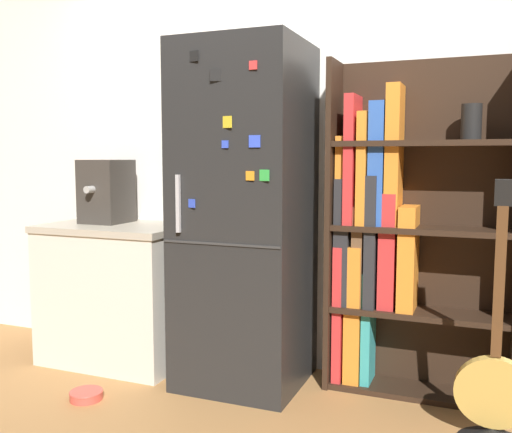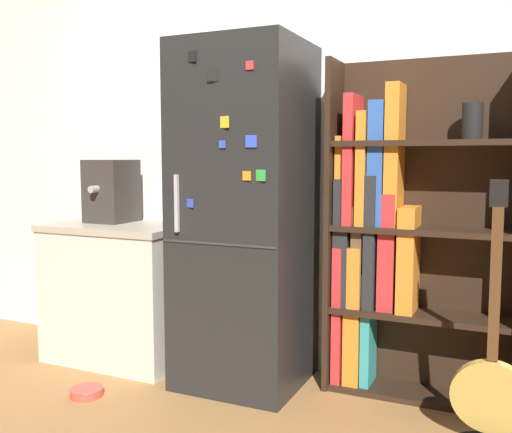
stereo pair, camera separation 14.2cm
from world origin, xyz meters
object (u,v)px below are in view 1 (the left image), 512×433
at_px(guitar, 493,406).
at_px(espresso_machine, 107,191).
at_px(bookshelf, 395,236).
at_px(refrigerator, 245,216).
at_px(pet_bowl, 86,394).

bearing_deg(guitar, espresso_machine, 171.92).
xyz_separation_m(bookshelf, guitar, (0.51, -0.46, -0.68)).
relative_size(refrigerator, bookshelf, 1.05).
distance_m(refrigerator, bookshelf, 0.83).
height_order(espresso_machine, pet_bowl, espresso_machine).
height_order(bookshelf, guitar, bookshelf).
height_order(refrigerator, pet_bowl, refrigerator).
height_order(espresso_machine, guitar, espresso_machine).
relative_size(refrigerator, espresso_machine, 4.76).
bearing_deg(guitar, refrigerator, 169.18).
bearing_deg(bookshelf, espresso_machine, -175.80).
bearing_deg(espresso_machine, pet_bowl, -64.26).
distance_m(espresso_machine, pet_bowl, 1.25).
distance_m(espresso_machine, guitar, 2.48).
xyz_separation_m(refrigerator, bookshelf, (0.80, 0.21, -0.09)).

